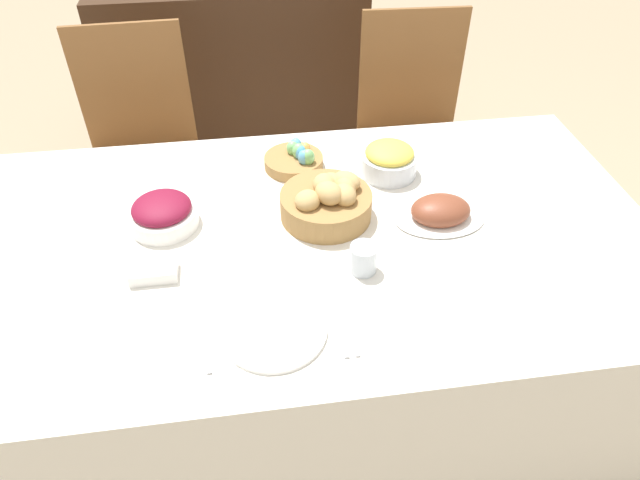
{
  "coord_description": "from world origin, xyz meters",
  "views": [
    {
      "loc": [
        -0.13,
        -1.15,
        1.7
      ],
      "look_at": [
        0.02,
        -0.08,
        0.76
      ],
      "focal_mm": 32.0,
      "sensor_mm": 36.0,
      "label": 1
    }
  ],
  "objects_px": {
    "chair_far_left": "(142,148)",
    "spoon": "(351,322)",
    "beet_salad_bowl": "(163,213)",
    "pineapple_bowl": "(389,160)",
    "chair_far_right": "(412,129)",
    "dinner_plate": "(274,330)",
    "fork": "(208,337)",
    "ham_platter": "(440,212)",
    "drinking_cup": "(363,259)",
    "bread_basket": "(328,201)",
    "butter_dish": "(154,271)",
    "sideboard": "(237,78)",
    "knife": "(338,323)",
    "egg_basket": "(297,159)"
  },
  "relations": [
    {
      "from": "chair_far_left",
      "to": "spoon",
      "type": "height_order",
      "value": "chair_far_left"
    },
    {
      "from": "beet_salad_bowl",
      "to": "pineapple_bowl",
      "type": "xyz_separation_m",
      "value": [
        0.66,
        0.16,
        0.01
      ]
    },
    {
      "from": "chair_far_right",
      "to": "spoon",
      "type": "bearing_deg",
      "value": -109.67
    },
    {
      "from": "dinner_plate",
      "to": "fork",
      "type": "distance_m",
      "value": 0.14
    },
    {
      "from": "ham_platter",
      "to": "pineapple_bowl",
      "type": "distance_m",
      "value": 0.26
    },
    {
      "from": "spoon",
      "to": "chair_far_right",
      "type": "bearing_deg",
      "value": 69.72
    },
    {
      "from": "chair_far_left",
      "to": "drinking_cup",
      "type": "xyz_separation_m",
      "value": [
        0.67,
        -1.0,
        0.24
      ]
    },
    {
      "from": "fork",
      "to": "bread_basket",
      "type": "bearing_deg",
      "value": 48.36
    },
    {
      "from": "fork",
      "to": "spoon",
      "type": "relative_size",
      "value": 1.0
    },
    {
      "from": "ham_platter",
      "to": "pineapple_bowl",
      "type": "bearing_deg",
      "value": 110.33
    },
    {
      "from": "butter_dish",
      "to": "chair_far_right",
      "type": "bearing_deg",
      "value": 45.83
    },
    {
      "from": "sideboard",
      "to": "pineapple_bowl",
      "type": "distance_m",
      "value": 1.43
    },
    {
      "from": "fork",
      "to": "ham_platter",
      "type": "bearing_deg",
      "value": 26.06
    },
    {
      "from": "sideboard",
      "to": "fork",
      "type": "height_order",
      "value": "sideboard"
    },
    {
      "from": "sideboard",
      "to": "knife",
      "type": "distance_m",
      "value": 1.92
    },
    {
      "from": "chair_far_left",
      "to": "butter_dish",
      "type": "bearing_deg",
      "value": -82.81
    },
    {
      "from": "dinner_plate",
      "to": "bread_basket",
      "type": "bearing_deg",
      "value": 65.29
    },
    {
      "from": "chair_far_left",
      "to": "drinking_cup",
      "type": "relative_size",
      "value": 12.96
    },
    {
      "from": "drinking_cup",
      "to": "butter_dish",
      "type": "height_order",
      "value": "drinking_cup"
    },
    {
      "from": "chair_far_left",
      "to": "dinner_plate",
      "type": "xyz_separation_m",
      "value": [
        0.43,
        -1.17,
        0.21
      ]
    },
    {
      "from": "ham_platter",
      "to": "drinking_cup",
      "type": "bearing_deg",
      "value": -146.0
    },
    {
      "from": "beet_salad_bowl",
      "to": "egg_basket",
      "type": "bearing_deg",
      "value": 30.93
    },
    {
      "from": "egg_basket",
      "to": "butter_dish",
      "type": "relative_size",
      "value": 1.58
    },
    {
      "from": "chair_far_right",
      "to": "ham_platter",
      "type": "distance_m",
      "value": 0.88
    },
    {
      "from": "knife",
      "to": "spoon",
      "type": "xyz_separation_m",
      "value": [
        0.03,
        0.0,
        0.0
      ]
    },
    {
      "from": "sideboard",
      "to": "drinking_cup",
      "type": "bearing_deg",
      "value": -80.75
    },
    {
      "from": "chair_far_right",
      "to": "sideboard",
      "type": "xyz_separation_m",
      "value": [
        -0.7,
        0.72,
        -0.06
      ]
    },
    {
      "from": "beet_salad_bowl",
      "to": "dinner_plate",
      "type": "xyz_separation_m",
      "value": [
        0.26,
        -0.41,
        -0.03
      ]
    },
    {
      "from": "chair_far_right",
      "to": "sideboard",
      "type": "bearing_deg",
      "value": 136.71
    },
    {
      "from": "bread_basket",
      "to": "ham_platter",
      "type": "xyz_separation_m",
      "value": [
        0.3,
        -0.06,
        -0.03
      ]
    },
    {
      "from": "bread_basket",
      "to": "drinking_cup",
      "type": "bearing_deg",
      "value": -76.53
    },
    {
      "from": "bread_basket",
      "to": "knife",
      "type": "bearing_deg",
      "value": -95.18
    },
    {
      "from": "ham_platter",
      "to": "butter_dish",
      "type": "relative_size",
      "value": 2.2
    },
    {
      "from": "bread_basket",
      "to": "fork",
      "type": "height_order",
      "value": "bread_basket"
    },
    {
      "from": "drinking_cup",
      "to": "bread_basket",
      "type": "bearing_deg",
      "value": 103.47
    },
    {
      "from": "dinner_plate",
      "to": "knife",
      "type": "relative_size",
      "value": 1.23
    },
    {
      "from": "ham_platter",
      "to": "butter_dish",
      "type": "height_order",
      "value": "ham_platter"
    },
    {
      "from": "bread_basket",
      "to": "knife",
      "type": "xyz_separation_m",
      "value": [
        -0.04,
        -0.39,
        -0.05
      ]
    },
    {
      "from": "beet_salad_bowl",
      "to": "butter_dish",
      "type": "distance_m",
      "value": 0.2
    },
    {
      "from": "chair_far_right",
      "to": "butter_dish",
      "type": "bearing_deg",
      "value": -131.6
    },
    {
      "from": "egg_basket",
      "to": "pineapple_bowl",
      "type": "distance_m",
      "value": 0.28
    },
    {
      "from": "egg_basket",
      "to": "beet_salad_bowl",
      "type": "xyz_separation_m",
      "value": [
        -0.39,
        -0.23,
        0.01
      ]
    },
    {
      "from": "chair_far_left",
      "to": "ham_platter",
      "type": "xyz_separation_m",
      "value": [
        0.91,
        -0.84,
        0.23
      ]
    },
    {
      "from": "butter_dish",
      "to": "bread_basket",
      "type": "bearing_deg",
      "value": 21.16
    },
    {
      "from": "egg_basket",
      "to": "beet_salad_bowl",
      "type": "distance_m",
      "value": 0.45
    },
    {
      "from": "fork",
      "to": "butter_dish",
      "type": "relative_size",
      "value": 1.71
    },
    {
      "from": "beet_salad_bowl",
      "to": "spoon",
      "type": "height_order",
      "value": "beet_salad_bowl"
    },
    {
      "from": "egg_basket",
      "to": "pineapple_bowl",
      "type": "bearing_deg",
      "value": -15.64
    },
    {
      "from": "bread_basket",
      "to": "pineapple_bowl",
      "type": "distance_m",
      "value": 0.28
    },
    {
      "from": "chair_far_right",
      "to": "fork",
      "type": "bearing_deg",
      "value": -121.7
    }
  ]
}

